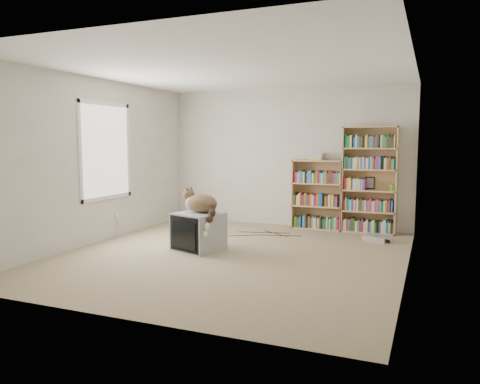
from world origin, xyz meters
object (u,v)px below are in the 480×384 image
at_px(crt_tv, 199,232).
at_px(dvd_player, 377,238).
at_px(bookcase_tall, 369,183).
at_px(cat, 202,206).
at_px(bookcase_short, 318,198).

height_order(crt_tv, dvd_player, crt_tv).
bearing_deg(bookcase_tall, cat, -131.81).
distance_m(bookcase_tall, bookcase_short, 0.93).
bearing_deg(dvd_player, crt_tv, -121.57).
bearing_deg(bookcase_tall, crt_tv, -132.45).
bearing_deg(bookcase_short, cat, -116.72).
relative_size(bookcase_short, dvd_player, 3.22).
bearing_deg(dvd_player, bookcase_short, 172.27).
xyz_separation_m(crt_tv, cat, (0.06, 0.01, 0.37)).
distance_m(crt_tv, bookcase_tall, 3.13).
bearing_deg(cat, crt_tv, -156.98).
height_order(cat, bookcase_short, bookcase_short).
distance_m(bookcase_short, dvd_player, 1.40).
xyz_separation_m(cat, bookcase_tall, (2.02, 2.26, 0.22)).
height_order(cat, dvd_player, cat).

